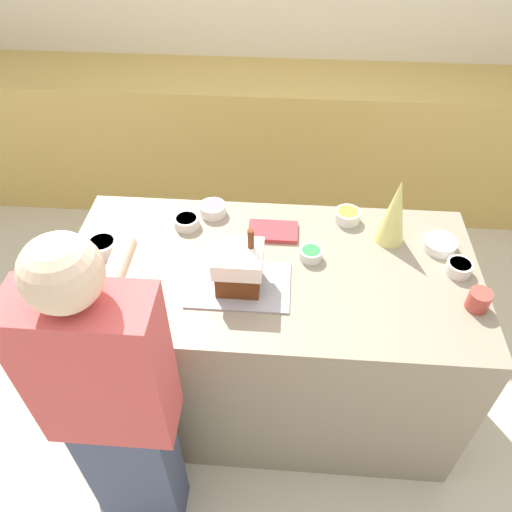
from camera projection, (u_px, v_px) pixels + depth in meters
name	position (u px, v px, depth m)	size (l,w,h in m)	color
ground_plane	(267.00, 390.00, 2.63)	(12.00, 12.00, 0.00)	beige
wall_back	(289.00, 1.00, 3.20)	(8.00, 0.05, 2.60)	beige
back_cabinet_block	(282.00, 141.00, 3.54)	(6.00, 0.60, 0.94)	tan
kitchen_island	(268.00, 337.00, 2.31)	(1.67, 0.84, 0.91)	gray
baking_tray	(239.00, 285.00, 1.92)	(0.39, 0.26, 0.01)	#9E9EA8
gingerbread_house	(239.00, 267.00, 1.86)	(0.18, 0.17, 0.25)	#5B2D14
decorative_tree	(395.00, 211.00, 2.02)	(0.12, 0.12, 0.30)	#DBD675
candy_bowl_far_left	(440.00, 244.00, 2.06)	(0.14, 0.14, 0.04)	white
candy_bowl_near_tray_right	(187.00, 221.00, 2.16)	(0.11, 0.11, 0.05)	silver
candy_bowl_near_tray_left	(347.00, 215.00, 2.19)	(0.11, 0.11, 0.05)	white
candy_bowl_beside_tree	(102.00, 246.00, 2.04)	(0.12, 0.12, 0.05)	white
candy_bowl_far_right	(213.00, 209.00, 2.22)	(0.12, 0.12, 0.05)	white
candy_bowl_center_rear	(459.00, 267.00, 1.96)	(0.10, 0.10, 0.05)	silver
candy_bowl_behind_tray	(311.00, 254.00, 2.02)	(0.09, 0.09, 0.05)	white
cookbook	(274.00, 231.00, 2.14)	(0.21, 0.13, 0.02)	#B23338
mug	(479.00, 300.00, 1.82)	(0.08, 0.08, 0.08)	#B24238
person	(116.00, 411.00, 1.65)	(0.41, 0.52, 1.57)	#424C6B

